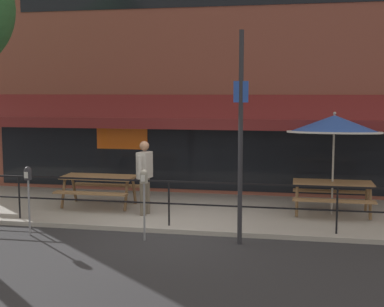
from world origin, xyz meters
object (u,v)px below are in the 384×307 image
Objects in this scene: parking_meter_far at (144,183)px; street_sign_pole at (241,136)px; picnic_table_left at (99,182)px; picnic_table_centre at (333,189)px; pedestrian_walking at (145,174)px; patio_umbrella_centre at (334,125)px; parking_meter_near at (28,180)px.

parking_meter_far is 2.10m from street_sign_pole.
street_sign_pole is at bearing 3.22° from parking_meter_far.
picnic_table_left is 3.03m from parking_meter_far.
pedestrian_walking is at bearing -169.11° from picnic_table_centre.
picnic_table_centre is 0.76× the size of patio_umbrella_centre.
parking_meter_near is (-0.58, -2.44, 0.44)m from picnic_table_left.
patio_umbrella_centre is at bearing 11.89° from pedestrian_walking.
parking_meter_near is (-6.19, -2.71, -1.03)m from patio_umbrella_centre.
street_sign_pole reaches higher than pedestrian_walking.
parking_meter_near is at bearing -103.46° from picnic_table_left.
pedestrian_walking is at bearing 105.74° from parking_meter_far.
pedestrian_walking is 1.20× the size of parking_meter_near.
street_sign_pole is at bearing -126.63° from patio_umbrella_centre.
patio_umbrella_centre is 0.58× the size of street_sign_pole.
picnic_table_left is 5.61m from picnic_table_centre.
parking_meter_near is at bearing -156.33° from patio_umbrella_centre.
parking_meter_far is at bearing -145.71° from picnic_table_centre.
picnic_table_left is 1.00× the size of picnic_table_centre.
picnic_table_left and picnic_table_centre have the same top height.
patio_umbrella_centre is 1.39× the size of pedestrian_walking.
pedestrian_walking is 2.65m from parking_meter_near.
street_sign_pole reaches higher than picnic_table_left.
street_sign_pole is (-1.89, -2.46, 1.39)m from picnic_table_centre.
patio_umbrella_centre is at bearing 35.08° from parking_meter_far.
parking_meter_far is 0.35× the size of street_sign_pole.
pedestrian_walking is (1.35, -0.62, 0.35)m from picnic_table_left.
picnic_table_left is at bearing 148.71° from street_sign_pole.
picnic_table_centre is 0.44× the size of street_sign_pole.
street_sign_pole reaches higher than patio_umbrella_centre.
parking_meter_far reaches higher than picnic_table_centre.
parking_meter_far is (2.43, 0.07, 0.00)m from parking_meter_near.
parking_meter_far is (1.84, -2.37, 0.44)m from picnic_table_left.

